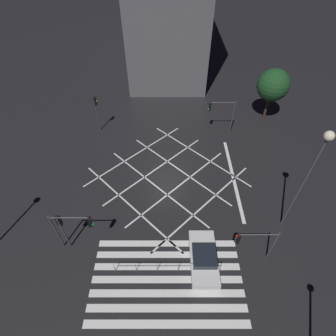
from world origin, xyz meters
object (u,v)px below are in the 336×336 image
(traffic_light_sw_cross, at_px, (62,225))
(street_lamp_west, at_px, (316,162))
(traffic_light_nw_main, at_px, (97,107))
(waiting_car, at_px, (204,258))
(traffic_light_ne_main, at_px, (221,110))
(street_tree_near, at_px, (274,85))
(traffic_light_se_main, at_px, (253,241))
(traffic_light_sw_main, at_px, (76,224))

(traffic_light_sw_cross, height_order, street_lamp_west, street_lamp_west)
(traffic_light_nw_main, height_order, waiting_car, traffic_light_nw_main)
(traffic_light_ne_main, relative_size, traffic_light_nw_main, 0.95)
(street_tree_near, bearing_deg, traffic_light_ne_main, -154.44)
(street_tree_near, bearing_deg, traffic_light_se_main, -108.40)
(street_lamp_west, distance_m, street_tree_near, 15.21)
(traffic_light_nw_main, relative_size, street_tree_near, 0.70)
(traffic_light_se_main, xyz_separation_m, waiting_car, (-3.08, -0.35, -1.79))
(traffic_light_ne_main, bearing_deg, street_tree_near, -154.44)
(traffic_light_nw_main, xyz_separation_m, traffic_light_se_main, (13.19, -15.32, -0.62))
(street_lamp_west, bearing_deg, traffic_light_sw_cross, -173.59)
(traffic_light_sw_main, relative_size, traffic_light_nw_main, 0.90)
(traffic_light_sw_cross, xyz_separation_m, street_tree_near, (18.73, 16.62, 1.63))
(street_tree_near, bearing_deg, traffic_light_nw_main, -173.17)
(traffic_light_nw_main, xyz_separation_m, waiting_car, (10.11, -15.67, -2.41))
(traffic_light_sw_cross, xyz_separation_m, traffic_light_ne_main, (12.73, 13.75, 0.32))
(street_lamp_west, relative_size, waiting_car, 2.23)
(traffic_light_sw_cross, xyz_separation_m, traffic_light_sw_main, (0.99, -0.06, 0.15))
(street_tree_near, bearing_deg, traffic_light_sw_cross, -138.41)
(traffic_light_ne_main, bearing_deg, waiting_car, 78.95)
(street_tree_near, bearing_deg, waiting_car, -116.47)
(street_lamp_west, bearing_deg, traffic_light_sw_main, -172.96)
(traffic_light_nw_main, relative_size, waiting_car, 1.02)
(traffic_light_sw_main, distance_m, waiting_car, 9.16)
(street_lamp_west, bearing_deg, street_tree_near, 80.90)
(traffic_light_sw_main, distance_m, traffic_light_se_main, 11.92)
(street_lamp_west, height_order, waiting_car, street_lamp_west)
(traffic_light_se_main, height_order, street_tree_near, street_tree_near)
(traffic_light_sw_main, xyz_separation_m, traffic_light_nw_main, (-1.31, 14.40, 0.20))
(traffic_light_ne_main, bearing_deg, traffic_light_sw_cross, 47.21)
(traffic_light_nw_main, bearing_deg, traffic_light_ne_main, -2.56)
(traffic_light_sw_main, bearing_deg, traffic_light_se_main, -4.42)
(traffic_light_se_main, relative_size, street_tree_near, 0.54)
(traffic_light_se_main, relative_size, street_lamp_west, 0.35)
(street_lamp_west, relative_size, street_tree_near, 1.53)
(traffic_light_sw_main, relative_size, traffic_light_se_main, 1.17)
(traffic_light_sw_cross, distance_m, traffic_light_ne_main, 18.75)
(traffic_light_sw_main, height_order, street_tree_near, street_tree_near)
(traffic_light_sw_main, relative_size, street_lamp_west, 0.41)
(traffic_light_sw_cross, distance_m, traffic_light_se_main, 12.91)
(traffic_light_ne_main, height_order, traffic_light_nw_main, traffic_light_nw_main)
(traffic_light_sw_cross, bearing_deg, waiting_car, -97.72)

